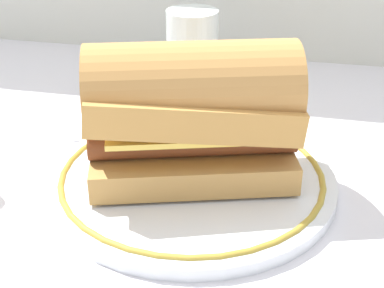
# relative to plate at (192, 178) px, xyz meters

# --- Properties ---
(ground_plane) EXTENTS (1.50, 1.50, 0.00)m
(ground_plane) POSITION_rel_plate_xyz_m (-0.01, -0.00, -0.01)
(ground_plane) COLOR silver
(plate) EXTENTS (0.27, 0.27, 0.01)m
(plate) POSITION_rel_plate_xyz_m (0.00, 0.00, 0.00)
(plate) COLOR white
(plate) RESTS_ON ground_plane
(sausage_sandwich) EXTENTS (0.21, 0.15, 0.13)m
(sausage_sandwich) POSITION_rel_plate_xyz_m (-0.00, 0.00, 0.07)
(sausage_sandwich) COLOR tan
(sausage_sandwich) RESTS_ON plate
(drinking_glass) EXTENTS (0.06, 0.06, 0.11)m
(drinking_glass) POSITION_rel_plate_xyz_m (-0.04, 0.20, 0.04)
(drinking_glass) COLOR silver
(drinking_glass) RESTS_ON ground_plane
(butter_knife) EXTENTS (0.05, 0.16, 0.01)m
(butter_knife) POSITION_rel_plate_xyz_m (-0.16, 0.15, -0.00)
(butter_knife) COLOR silver
(butter_knife) RESTS_ON ground_plane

